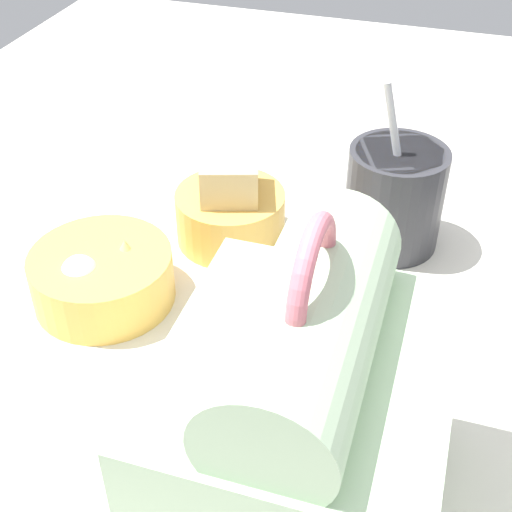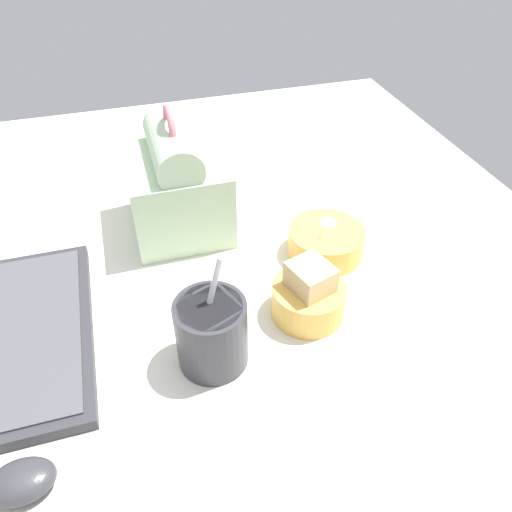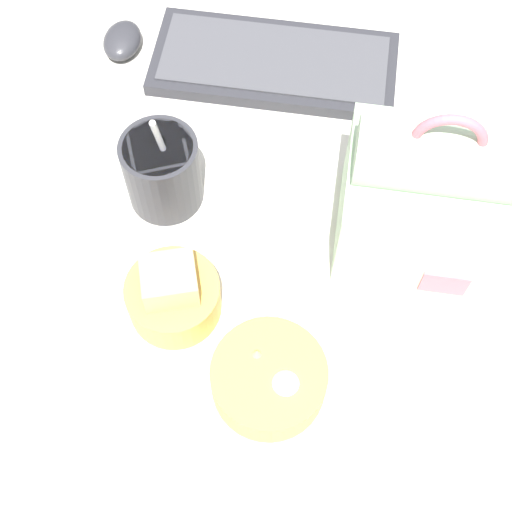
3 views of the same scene
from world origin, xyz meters
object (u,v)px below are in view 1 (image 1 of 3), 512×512
at_px(bento_bowl_sandwich, 230,210).
at_px(lunch_bag, 303,415).
at_px(soup_cup, 394,196).
at_px(bento_bowl_snacks, 103,275).

bearing_deg(bento_bowl_sandwich, lunch_bag, 27.67).
distance_m(lunch_bag, soup_cup, 0.30).
xyz_separation_m(lunch_bag, bento_bowl_snacks, (-0.14, -0.21, -0.06)).
relative_size(lunch_bag, bento_bowl_snacks, 1.80).
bearing_deg(soup_cup, bento_bowl_sandwich, -74.16).
xyz_separation_m(lunch_bag, soup_cup, (-0.30, 0.01, -0.03)).
height_order(soup_cup, bento_bowl_sandwich, soup_cup).
xyz_separation_m(lunch_bag, bento_bowl_sandwich, (-0.26, -0.13, -0.05)).
distance_m(bento_bowl_sandwich, bento_bowl_snacks, 0.14).
bearing_deg(bento_bowl_snacks, lunch_bag, 55.81).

